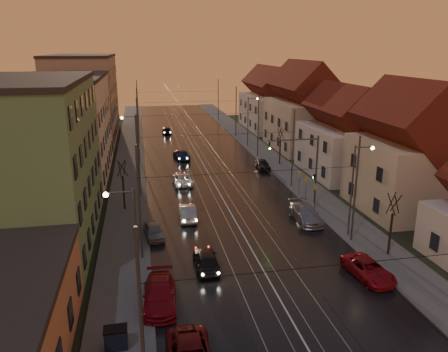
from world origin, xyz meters
TOP-DOWN VIEW (x-y plane):
  - ground at (0.00, 0.00)m, footprint 160.00×160.00m
  - road at (0.00, 40.00)m, footprint 16.00×120.00m
  - sidewalk_left at (-10.00, 40.00)m, footprint 4.00×120.00m
  - sidewalk_right at (10.00, 40.00)m, footprint 4.00×120.00m
  - tram_rail_0 at (-2.20, 40.00)m, footprint 0.06×120.00m
  - tram_rail_1 at (-0.77, 40.00)m, footprint 0.06×120.00m
  - tram_rail_2 at (0.77, 40.00)m, footprint 0.06×120.00m
  - tram_rail_3 at (2.20, 40.00)m, footprint 0.06×120.00m
  - apartment_left_1 at (-17.50, 14.00)m, footprint 10.00×18.00m
  - apartment_left_2 at (-17.50, 34.00)m, footprint 10.00×20.00m
  - apartment_left_3 at (-17.50, 58.00)m, footprint 10.00×24.00m
  - house_right_1 at (17.00, 15.00)m, footprint 8.67×10.20m
  - house_right_2 at (17.00, 28.00)m, footprint 9.18×12.24m
  - house_right_3 at (17.00, 43.00)m, footprint 9.18×14.28m
  - house_right_4 at (17.00, 61.00)m, footprint 9.18×16.32m
  - catenary_pole_l_0 at (-8.60, -6.00)m, footprint 0.16×0.16m
  - catenary_pole_l_1 at (-8.60, 9.00)m, footprint 0.16×0.16m
  - catenary_pole_r_1 at (8.60, 9.00)m, footprint 0.16×0.16m
  - catenary_pole_l_2 at (-8.60, 24.00)m, footprint 0.16×0.16m
  - catenary_pole_r_2 at (8.60, 24.00)m, footprint 0.16×0.16m
  - catenary_pole_l_3 at (-8.60, 39.00)m, footprint 0.16×0.16m
  - catenary_pole_r_3 at (8.60, 39.00)m, footprint 0.16×0.16m
  - catenary_pole_l_4 at (-8.60, 54.00)m, footprint 0.16×0.16m
  - catenary_pole_r_4 at (8.60, 54.00)m, footprint 0.16×0.16m
  - catenary_pole_l_5 at (-8.60, 72.00)m, footprint 0.16×0.16m
  - catenary_pole_r_5 at (8.60, 72.00)m, footprint 0.16×0.16m
  - street_lamp_0 at (-9.10, 2.00)m, footprint 1.75×0.32m
  - street_lamp_1 at (9.10, 10.00)m, footprint 1.75×0.32m
  - street_lamp_2 at (-9.10, 30.00)m, footprint 1.75×0.32m
  - street_lamp_3 at (9.10, 46.00)m, footprint 1.75×0.32m
  - traffic_light_mast at (7.99, 18.00)m, footprint 5.30×0.32m
  - bare_tree_0 at (-10.20, 20.00)m, footprint 1.09×1.09m
  - bare_tree_1 at (10.20, 6.00)m, footprint 1.09×1.09m
  - bare_tree_2 at (10.40, 34.00)m, footprint 1.09×1.09m
  - driving_car_0 at (-4.03, 6.62)m, footprint 1.74×4.21m
  - driving_car_1 at (-4.30, 16.41)m, footprint 1.67×4.34m
  - driving_car_2 at (-3.70, 27.45)m, footprint 2.22×4.73m
  - driving_car_3 at (-2.62, 39.52)m, footprint 2.39×4.90m
  - driving_car_4 at (-3.50, 59.05)m, footprint 1.66×3.99m
  - parked_left_2 at (-7.60, 2.53)m, footprint 2.32×5.10m
  - parked_left_3 at (-7.60, 12.82)m, footprint 1.89×3.78m
  - parked_right_0 at (6.97, 3.18)m, footprint 2.59×4.78m
  - parked_right_1 at (6.47, 13.90)m, footprint 2.23×5.20m
  - parked_right_2 at (7.42, 32.05)m, footprint 1.70×3.89m
  - dumpster at (-10.10, -1.32)m, footprint 1.22×0.83m

SIDE VIEW (x-z plane):
  - ground at x=0.00m, z-range 0.00..0.00m
  - road at x=0.00m, z-range 0.00..0.04m
  - tram_rail_0 at x=-2.20m, z-range 0.04..0.07m
  - tram_rail_1 at x=-0.77m, z-range 0.04..0.07m
  - tram_rail_2 at x=0.77m, z-range 0.04..0.07m
  - tram_rail_3 at x=2.20m, z-range 0.04..0.07m
  - sidewalk_left at x=-10.00m, z-range 0.00..0.15m
  - sidewalk_right at x=10.00m, z-range 0.00..0.15m
  - parked_left_3 at x=-7.60m, z-range 0.00..1.24m
  - parked_right_0 at x=6.97m, z-range 0.00..1.27m
  - parked_right_2 at x=7.42m, z-range 0.00..1.31m
  - driving_car_2 at x=-3.70m, z-range 0.00..1.31m
  - driving_car_4 at x=-3.50m, z-range 0.00..1.35m
  - driving_car_3 at x=-2.62m, z-range 0.00..1.37m
  - dumpster at x=-10.10m, z-range 0.15..1.25m
  - driving_car_1 at x=-4.30m, z-range 0.00..1.41m
  - driving_car_0 at x=-4.03m, z-range 0.00..1.43m
  - parked_left_2 at x=-7.60m, z-range 0.00..1.45m
  - parked_right_1 at x=6.47m, z-range 0.00..1.49m
  - bare_tree_0 at x=-10.20m, z-range -0.07..5.04m
  - bare_tree_1 at x=10.20m, z-range -0.07..5.04m
  - bare_tree_2 at x=10.40m, z-range -0.07..5.04m
  - catenary_pole_l_0 at x=-8.60m, z-range 0.00..9.00m
  - catenary_pole_l_1 at x=-8.60m, z-range 0.00..9.00m
  - catenary_pole_r_1 at x=8.60m, z-range 0.00..9.00m
  - catenary_pole_l_2 at x=-8.60m, z-range 0.00..9.00m
  - catenary_pole_r_2 at x=8.60m, z-range 0.00..9.00m
  - catenary_pole_l_3 at x=-8.60m, z-range 0.00..9.00m
  - catenary_pole_r_3 at x=8.60m, z-range 0.00..9.00m
  - catenary_pole_l_4 at x=-8.60m, z-range 0.00..9.00m
  - catenary_pole_r_4 at x=8.60m, z-range 0.00..9.00m
  - catenary_pole_l_5 at x=-8.60m, z-range 0.00..9.00m
  - catenary_pole_r_5 at x=8.60m, z-range 0.00..9.00m
  - traffic_light_mast at x=7.99m, z-range 1.00..8.20m
  - house_right_2 at x=17.00m, z-range 0.04..9.24m
  - street_lamp_0 at x=-9.10m, z-range 0.89..8.89m
  - street_lamp_1 at x=9.10m, z-range 0.89..8.89m
  - street_lamp_2 at x=-9.10m, z-range 0.89..8.89m
  - street_lamp_3 at x=9.10m, z-range 0.89..8.89m
  - house_right_4 at x=17.00m, z-range 0.05..10.05m
  - house_right_1 at x=17.00m, z-range 0.05..10.85m
  - house_right_3 at x=17.00m, z-range 0.05..11.55m
  - apartment_left_2 at x=-17.50m, z-range 0.00..12.00m
  - apartment_left_1 at x=-17.50m, z-range 0.00..13.00m
  - apartment_left_3 at x=-17.50m, z-range 0.00..14.00m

